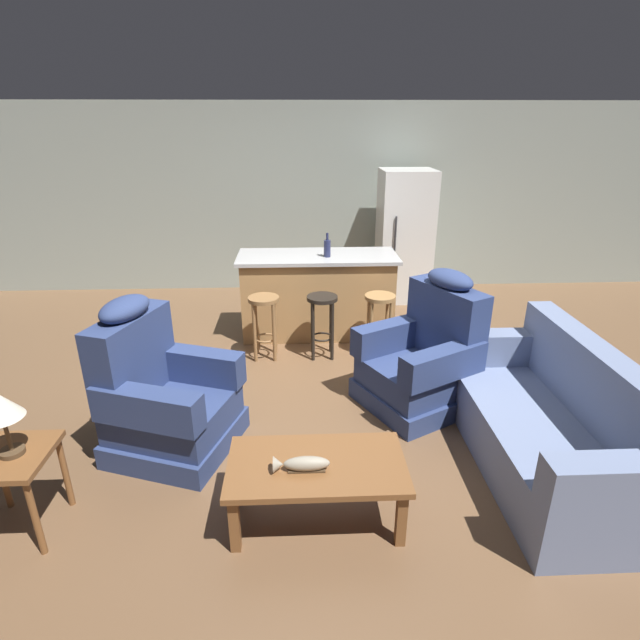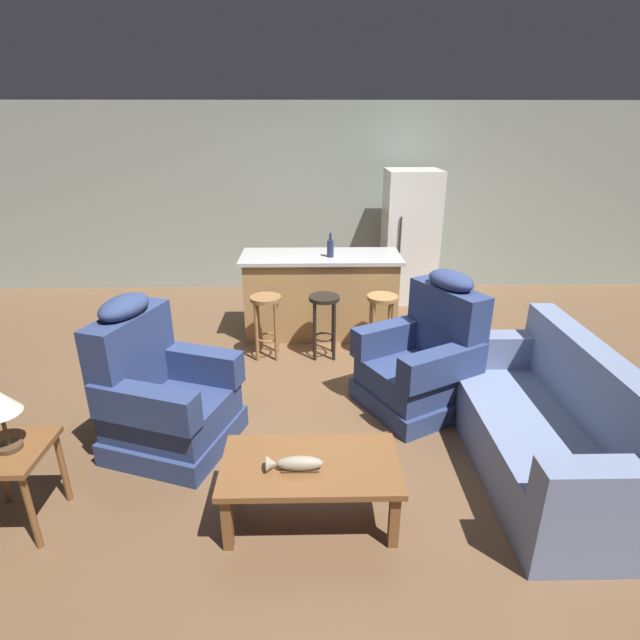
% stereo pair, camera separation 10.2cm
% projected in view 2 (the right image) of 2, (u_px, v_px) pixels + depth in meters
% --- Properties ---
extents(ground_plane, '(12.00, 12.00, 0.00)m').
position_uv_depth(ground_plane, '(324.00, 389.00, 4.72)').
color(ground_plane, brown).
extents(back_wall, '(12.00, 0.05, 2.60)m').
position_uv_depth(back_wall, '(318.00, 199.00, 7.12)').
color(back_wall, '#939E93').
rests_on(back_wall, ground_plane).
extents(coffee_table, '(1.10, 0.60, 0.42)m').
position_uv_depth(coffee_table, '(311.00, 470.00, 3.08)').
color(coffee_table, brown).
rests_on(coffee_table, ground_plane).
extents(fish_figurine, '(0.34, 0.10, 0.10)m').
position_uv_depth(fish_figurine, '(294.00, 464.00, 2.99)').
color(fish_figurine, '#4C3823').
rests_on(fish_figurine, coffee_table).
extents(couch, '(0.84, 1.90, 0.94)m').
position_uv_depth(couch, '(549.00, 429.00, 3.53)').
color(couch, '#707FA3').
rests_on(couch, ground_plane).
extents(recliner_near_lamp, '(1.07, 1.07, 1.20)m').
position_uv_depth(recliner_near_lamp, '(162.00, 396.00, 3.79)').
color(recliner_near_lamp, navy).
rests_on(recliner_near_lamp, ground_plane).
extents(recliner_near_island, '(1.14, 1.14, 1.20)m').
position_uv_depth(recliner_near_island, '(424.00, 361.00, 4.34)').
color(recliner_near_island, navy).
rests_on(recliner_near_island, ground_plane).
extents(end_table, '(0.48, 0.48, 0.56)m').
position_uv_depth(end_table, '(8.00, 463.00, 3.00)').
color(end_table, brown).
rests_on(end_table, ground_plane).
extents(kitchen_island, '(1.80, 0.70, 0.95)m').
position_uv_depth(kitchen_island, '(321.00, 295.00, 5.79)').
color(kitchen_island, '#AD7F4C').
rests_on(kitchen_island, ground_plane).
extents(bar_stool_left, '(0.32, 0.32, 0.68)m').
position_uv_depth(bar_stool_left, '(266.00, 315.00, 5.19)').
color(bar_stool_left, olive).
rests_on(bar_stool_left, ground_plane).
extents(bar_stool_middle, '(0.32, 0.32, 0.68)m').
position_uv_depth(bar_stool_middle, '(324.00, 315.00, 5.20)').
color(bar_stool_middle, black).
rests_on(bar_stool_middle, ground_plane).
extents(bar_stool_right, '(0.32, 0.32, 0.68)m').
position_uv_depth(bar_stool_right, '(382.00, 315.00, 5.22)').
color(bar_stool_right, '#A87A47').
rests_on(bar_stool_right, ground_plane).
extents(refrigerator, '(0.70, 0.69, 1.76)m').
position_uv_depth(refrigerator, '(410.00, 237.00, 6.77)').
color(refrigerator, white).
rests_on(refrigerator, ground_plane).
extents(bottle_tall_green, '(0.08, 0.08, 0.27)m').
position_uv_depth(bottle_tall_green, '(330.00, 248.00, 5.49)').
color(bottle_tall_green, '#23284C').
rests_on(bottle_tall_green, kitchen_island).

